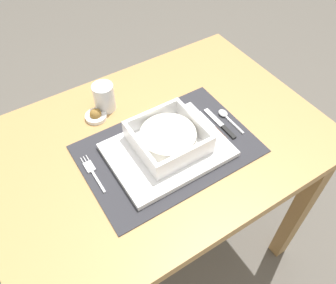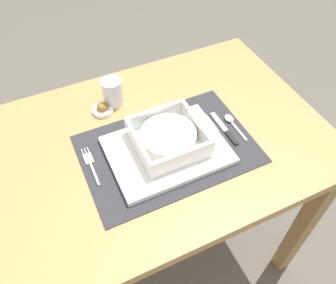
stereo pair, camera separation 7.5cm
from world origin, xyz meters
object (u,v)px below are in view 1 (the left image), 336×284
object	(u,v)px
butter_knife	(222,125)
dining_table	(158,164)
fork	(92,171)
bread_knife	(213,127)
porridge_bowl	(168,138)
condiment_saucer	(96,115)
spoon	(225,115)
drinking_glass	(104,98)

from	to	relation	value
butter_knife	dining_table	bearing A→B (deg)	165.85
fork	butter_knife	distance (m)	0.38
fork	bread_knife	world-z (taller)	bread_knife
dining_table	bread_knife	bearing A→B (deg)	-18.73
porridge_bowl	bread_knife	xyz separation A→B (m)	(0.15, -0.01, -0.04)
dining_table	condiment_saucer	world-z (taller)	condiment_saucer
spoon	condiment_saucer	xyz separation A→B (m)	(-0.32, 0.20, 0.00)
dining_table	butter_knife	bearing A→B (deg)	-17.81
spoon	drinking_glass	bearing A→B (deg)	143.43
fork	bread_knife	distance (m)	0.35
fork	condiment_saucer	bearing A→B (deg)	63.87
spoon	butter_knife	xyz separation A→B (m)	(-0.03, -0.02, -0.00)
fork	drinking_glass	distance (m)	0.24
dining_table	condiment_saucer	xyz separation A→B (m)	(-0.11, 0.16, 0.12)
drinking_glass	butter_knife	bearing A→B (deg)	-45.39
porridge_bowl	fork	distance (m)	0.21
porridge_bowl	spoon	world-z (taller)	porridge_bowl
drinking_glass	bread_knife	bearing A→B (deg)	-47.93
bread_knife	condiment_saucer	size ratio (longest dim) A/B	2.04
bread_knife	fork	bearing A→B (deg)	174.42
butter_knife	condiment_saucer	world-z (taller)	condiment_saucer
porridge_bowl	spoon	size ratio (longest dim) A/B	1.63
bread_knife	condiment_saucer	distance (m)	0.34
dining_table	butter_knife	world-z (taller)	butter_knife
bread_knife	condiment_saucer	xyz separation A→B (m)	(-0.26, 0.22, 0.00)
drinking_glass	dining_table	bearing A→B (deg)	-71.65
porridge_bowl	fork	xyz separation A→B (m)	(-0.20, 0.04, -0.04)
dining_table	fork	size ratio (longest dim) A/B	7.21
butter_knife	fork	bearing A→B (deg)	175.92
fork	bread_knife	size ratio (longest dim) A/B	1.02
spoon	butter_knife	bearing A→B (deg)	-140.87
fork	butter_knife	size ratio (longest dim) A/B	0.96
porridge_bowl	fork	size ratio (longest dim) A/B	1.35
bread_knife	dining_table	bearing A→B (deg)	163.11
butter_knife	condiment_saucer	size ratio (longest dim) A/B	2.16
dining_table	fork	distance (m)	0.23
fork	spoon	world-z (taller)	spoon
dining_table	spoon	size ratio (longest dim) A/B	8.69
dining_table	spoon	xyz separation A→B (m)	(0.21, -0.03, 0.12)
spoon	butter_knife	distance (m)	0.04
spoon	condiment_saucer	size ratio (longest dim) A/B	1.72
porridge_bowl	condiment_saucer	distance (m)	0.24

